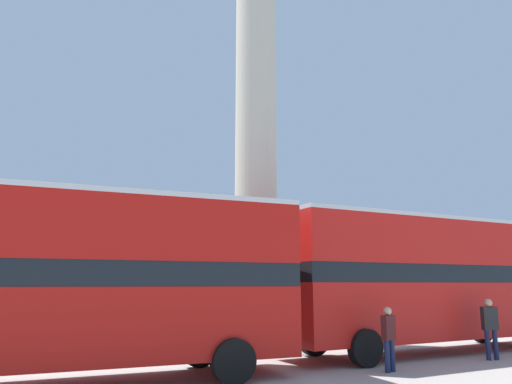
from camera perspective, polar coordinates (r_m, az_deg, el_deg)
The scene contains 8 objects.
ground_plane at distance 19.92m, azimuth 0.00°, elevation -16.75°, with size 200.00×200.00×0.00m, color #ADA89E.
monument_column at distance 20.46m, azimuth 0.00°, elevation 4.08°, with size 4.94×4.94×21.69m.
bus_a at distance 12.04m, azimuth -23.20°, elevation -8.87°, with size 11.54×3.32×4.22m.
bus_b at distance 17.67m, azimuth 19.28°, elevation -9.23°, with size 11.04×2.98×4.31m.
equestrian_statue at distance 28.07m, azimuth 10.78°, elevation -11.82°, with size 3.99×3.00×5.59m.
street_lamp at distance 16.57m, azimuth 1.73°, elevation -8.50°, with size 0.40×0.40×5.02m.
pedestrian_near_lamp at distance 16.69m, azimuth 25.18°, elevation -13.60°, with size 0.49×0.30×1.75m.
pedestrian_by_plinth at distance 13.61m, azimuth 14.93°, elevation -15.63°, with size 0.45×0.28×1.60m.
Camera 1 is at (-8.70, -17.79, 2.18)m, focal length 35.00 mm.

